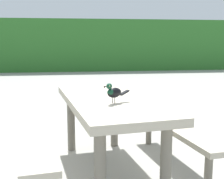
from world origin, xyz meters
name	(u,v)px	position (x,y,z in m)	size (l,w,h in m)	color
ground_plane	(101,171)	(0.00, 0.00, 0.00)	(60.00, 60.00, 0.00)	#A3A099
hedge_wall	(75,45)	(0.00, 10.66, 1.10)	(28.00, 1.52, 2.19)	#2D6B28
picnic_table_foreground	(109,117)	(0.08, 0.00, 0.56)	(1.91, 1.93, 0.74)	#B2A893
bird_grackle	(114,92)	(0.09, -0.25, 0.84)	(0.25, 0.18, 0.18)	black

